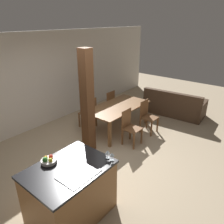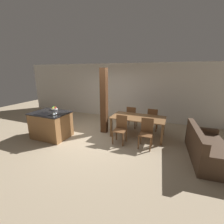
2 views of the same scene
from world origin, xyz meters
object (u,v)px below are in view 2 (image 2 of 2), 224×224
(dining_table, at_px, (138,119))
(wine_glass_middle, at_px, (56,113))
(kitchen_island, at_px, (51,125))
(dining_chair_far_left, at_px, (132,117))
(dining_chair_near_left, at_px, (120,129))
(dining_chair_near_right, at_px, (146,132))
(timber_post, at_px, (104,102))
(fruit_bowl, at_px, (54,109))
(wine_glass_near, at_px, (54,114))
(dining_chair_far_right, at_px, (152,119))
(couch, at_px, (207,149))

(dining_table, bearing_deg, wine_glass_middle, -145.79)
(kitchen_island, relative_size, dining_chair_far_left, 1.38)
(dining_chair_near_left, bearing_deg, kitchen_island, -167.39)
(dining_chair_near_right, xyz_separation_m, timber_post, (-1.72, 0.60, 0.74))
(fruit_bowl, bearing_deg, wine_glass_near, -47.63)
(dining_chair_near_left, xyz_separation_m, dining_chair_far_right, (0.85, 1.44, 0.00))
(fruit_bowl, height_order, wine_glass_near, wine_glass_near)
(couch, bearing_deg, fruit_bowl, 87.17)
(wine_glass_near, distance_m, timber_post, 1.86)
(dining_chair_near_right, distance_m, timber_post, 1.97)
(wine_glass_middle, height_order, dining_table, wine_glass_middle)
(wine_glass_near, bearing_deg, dining_table, 35.75)
(dining_chair_far_right, bearing_deg, kitchen_island, 31.06)
(dining_chair_near_right, xyz_separation_m, dining_chair_far_left, (-0.85, 1.44, 0.00))
(fruit_bowl, relative_size, timber_post, 0.10)
(wine_glass_middle, relative_size, dining_chair_far_left, 0.15)
(dining_chair_near_left, xyz_separation_m, dining_chair_near_right, (0.85, 0.00, 0.00))
(dining_chair_near_right, relative_size, timber_post, 0.38)
(wine_glass_middle, bearing_deg, fruit_bowl, 136.25)
(dining_table, bearing_deg, timber_post, -174.67)
(fruit_bowl, relative_size, couch, 0.12)
(dining_chair_near_left, distance_m, couch, 2.52)
(dining_chair_far_right, bearing_deg, dining_chair_near_left, 59.35)
(fruit_bowl, height_order, dining_chair_near_right, fruit_bowl)
(wine_glass_near, bearing_deg, dining_chair_far_right, 41.04)
(wine_glass_middle, distance_m, dining_chair_far_left, 3.02)
(wine_glass_near, xyz_separation_m, couch, (4.40, 0.87, -0.77))
(kitchen_island, bearing_deg, timber_post, 36.04)
(fruit_bowl, xyz_separation_m, dining_chair_near_right, (3.40, 0.22, -0.50))
(fruit_bowl, relative_size, dining_chair_far_right, 0.27)
(dining_table, relative_size, dining_chair_near_right, 2.06)
(dining_chair_near_left, bearing_deg, timber_post, 145.49)
(kitchen_island, relative_size, fruit_bowl, 5.21)
(wine_glass_middle, xyz_separation_m, dining_chair_far_right, (2.74, 2.29, -0.56))
(dining_table, xyz_separation_m, couch, (2.09, -0.79, -0.36))
(fruit_bowl, xyz_separation_m, dining_chair_far_right, (3.40, 1.66, -0.50))
(dining_chair_near_left, distance_m, dining_chair_far_left, 1.44)
(dining_chair_far_right, xyz_separation_m, couch, (1.66, -1.51, -0.20))
(wine_glass_middle, height_order, dining_chair_near_left, wine_glass_middle)
(dining_chair_near_left, bearing_deg, wine_glass_near, -153.38)
(wine_glass_middle, distance_m, dining_chair_near_left, 2.15)
(dining_chair_far_right, xyz_separation_m, timber_post, (-1.72, -0.84, 0.74))
(kitchen_island, distance_m, dining_chair_near_left, 2.50)
(wine_glass_middle, height_order, timber_post, timber_post)
(wine_glass_middle, bearing_deg, dining_chair_near_left, 24.34)
(fruit_bowl, height_order, dining_chair_far_left, fruit_bowl)
(wine_glass_middle, bearing_deg, dining_chair_far_left, 50.54)
(wine_glass_middle, bearing_deg, timber_post, 55.01)
(kitchen_island, xyz_separation_m, dining_table, (2.87, 1.27, 0.18))
(dining_chair_near_left, bearing_deg, wine_glass_middle, -155.66)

